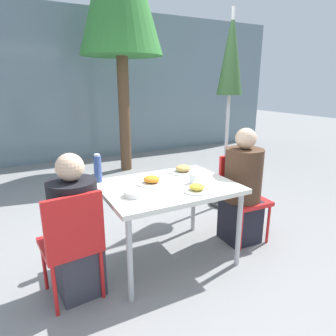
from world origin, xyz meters
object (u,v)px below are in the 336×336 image
object	(u,v)px
person_left	(76,231)
closed_umbrella	(231,66)
drinking_cup	(193,178)
chair_left	(72,239)
chair_right	(241,191)
person_right	(242,190)
bottle	(98,168)
salad_bowl	(134,193)

from	to	relation	value
person_left	closed_umbrella	bearing A→B (deg)	17.28
drinking_cup	person_left	bearing A→B (deg)	-179.67
chair_left	chair_right	xyz separation A→B (m)	(1.73, 0.21, 0.00)
person_right	closed_umbrella	world-z (taller)	closed_umbrella
bottle	salad_bowl	size ratio (longest dim) A/B	1.52
closed_umbrella	bottle	size ratio (longest dim) A/B	9.48
drinking_cup	person_right	bearing A→B (deg)	3.51
chair_left	closed_umbrella	xyz separation A→B (m)	(2.11, 0.95, 1.26)
chair_right	drinking_cup	size ratio (longest dim) A/B	9.72
bottle	person_left	bearing A→B (deg)	-124.73
person_right	chair_left	bearing A→B (deg)	6.88
salad_bowl	drinking_cup	bearing A→B (deg)	4.18
drinking_cup	salad_bowl	size ratio (longest dim) A/B	0.54
closed_umbrella	bottle	distance (m)	2.03
chair_left	drinking_cup	xyz separation A→B (m)	(1.07, 0.09, 0.26)
drinking_cup	salad_bowl	world-z (taller)	drinking_cup
chair_right	bottle	bearing A→B (deg)	-10.47
person_right	drinking_cup	xyz separation A→B (m)	(-0.60, -0.04, 0.23)
chair_right	salad_bowl	size ratio (longest dim) A/B	5.20
chair_right	drinking_cup	bearing A→B (deg)	12.46
chair_left	drinking_cup	bearing A→B (deg)	-0.67
chair_left	person_right	bearing A→B (deg)	-1.15
person_right	drinking_cup	world-z (taller)	person_right
chair_left	bottle	size ratio (longest dim) A/B	3.42
bottle	salad_bowl	xyz separation A→B (m)	(0.15, -0.47, -0.10)
closed_umbrella	salad_bowl	distance (m)	2.11
chair_right	person_right	xyz separation A→B (m)	(-0.05, -0.08, 0.04)
chair_right	closed_umbrella	world-z (taller)	closed_umbrella
chair_right	drinking_cup	xyz separation A→B (m)	(-0.66, -0.11, 0.26)
person_left	person_right	size ratio (longest dim) A/B	0.95
drinking_cup	salad_bowl	distance (m)	0.57
person_right	drinking_cup	size ratio (longest dim) A/B	13.10
closed_umbrella	drinking_cup	bearing A→B (deg)	-140.27
chair_left	drinking_cup	size ratio (longest dim) A/B	9.72
closed_umbrella	drinking_cup	distance (m)	1.68
salad_bowl	closed_umbrella	bearing A→B (deg)	29.33
closed_umbrella	bottle	bearing A→B (deg)	-166.30
person_left	salad_bowl	bearing A→B (deg)	-9.99
person_right	closed_umbrella	bearing A→B (deg)	-115.33
chair_left	person_left	world-z (taller)	person_left
person_left	drinking_cup	bearing A→B (deg)	-5.18
drinking_cup	salad_bowl	bearing A→B (deg)	-175.82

